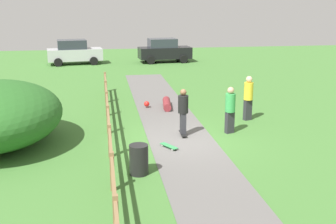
# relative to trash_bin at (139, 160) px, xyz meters

# --- Properties ---
(ground_plane) EXTENTS (60.00, 60.00, 0.00)m
(ground_plane) POSITION_rel_trash_bin_xyz_m (1.80, 2.84, -0.45)
(ground_plane) COLOR #427533
(asphalt_path) EXTENTS (2.40, 28.00, 0.02)m
(asphalt_path) POSITION_rel_trash_bin_xyz_m (1.80, 2.84, -0.44)
(asphalt_path) COLOR #605E5B
(asphalt_path) RESTS_ON ground_plane
(wooden_fence) EXTENTS (0.12, 18.12, 1.10)m
(wooden_fence) POSITION_rel_trash_bin_xyz_m (-0.80, 2.84, 0.22)
(wooden_fence) COLOR olive
(wooden_fence) RESTS_ON ground_plane
(trash_bin) EXTENTS (0.56, 0.56, 0.90)m
(trash_bin) POSITION_rel_trash_bin_xyz_m (0.00, 0.00, 0.00)
(trash_bin) COLOR black
(trash_bin) RESTS_ON ground_plane
(skater_riding) EXTENTS (0.39, 0.81, 1.78)m
(skater_riding) POSITION_rel_trash_bin_xyz_m (1.96, 3.37, 0.56)
(skater_riding) COLOR black
(skater_riding) RESTS_ON asphalt_path
(skater_fallen) EXTENTS (1.35, 1.69, 0.36)m
(skater_fallen) POSITION_rel_trash_bin_xyz_m (1.94, 7.68, -0.25)
(skater_fallen) COLOR maroon
(skater_fallen) RESTS_ON asphalt_path
(skateboard_loose) EXTENTS (0.57, 0.80, 0.08)m
(skateboard_loose) POSITION_rel_trash_bin_xyz_m (1.22, 2.05, -0.36)
(skateboard_loose) COLOR #338C4C
(skateboard_loose) RESTS_ON asphalt_path
(bystander_green) EXTENTS (0.48, 0.48, 1.80)m
(bystander_green) POSITION_rel_trash_bin_xyz_m (3.80, 3.44, 0.55)
(bystander_green) COLOR #2D2D33
(bystander_green) RESTS_ON ground_plane
(bystander_yellow) EXTENTS (0.47, 0.47, 1.89)m
(bystander_yellow) POSITION_rel_trash_bin_xyz_m (5.09, 5.09, 0.60)
(bystander_yellow) COLOR #2D2D33
(bystander_yellow) RESTS_ON ground_plane
(parked_car_black) EXTENTS (4.32, 2.26, 1.92)m
(parked_car_black) POSITION_rel_trash_bin_xyz_m (4.11, 22.65, 0.51)
(parked_car_black) COLOR black
(parked_car_black) RESTS_ON ground_plane
(parked_car_silver) EXTENTS (4.38, 2.41, 1.92)m
(parked_car_silver) POSITION_rel_trash_bin_xyz_m (-3.05, 22.65, 0.51)
(parked_car_silver) COLOR #B7B7BC
(parked_car_silver) RESTS_ON ground_plane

